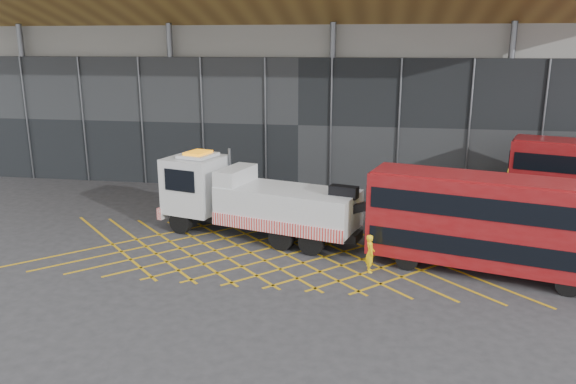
# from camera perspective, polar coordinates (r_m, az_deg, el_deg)

# --- Properties ---
(ground_plane) EXTENTS (120.00, 120.00, 0.00)m
(ground_plane) POSITION_cam_1_polar(r_m,az_deg,el_deg) (24.95, -7.42, -5.92)
(ground_plane) COLOR #2C2C2F
(road_markings) EXTENTS (21.56, 7.16, 0.01)m
(road_markings) POSITION_cam_1_polar(r_m,az_deg,el_deg) (24.39, -1.98, -6.28)
(road_markings) COLOR gold
(road_markings) RESTS_ON ground_plane
(construction_building) EXTENTS (55.00, 23.97, 18.00)m
(construction_building) POSITION_cam_1_polar(r_m,az_deg,el_deg) (41.00, 2.46, 15.08)
(construction_building) COLOR gray
(construction_building) RESTS_ON ground_plane
(recovery_truck) EXTENTS (11.11, 5.11, 3.89)m
(recovery_truck) POSITION_cam_1_polar(r_m,az_deg,el_deg) (26.10, -3.79, -0.74)
(recovery_truck) COLOR black
(recovery_truck) RESTS_ON ground_plane
(bus_towed) EXTENTS (9.81, 4.63, 3.90)m
(bus_towed) POSITION_cam_1_polar(r_m,az_deg,el_deg) (23.05, 20.13, -2.80)
(bus_towed) COLOR maroon
(bus_towed) RESTS_ON ground_plane
(worker) EXTENTS (0.47, 0.62, 1.54)m
(worker) POSITION_cam_1_polar(r_m,az_deg,el_deg) (22.53, 8.34, -6.18)
(worker) COLOR yellow
(worker) RESTS_ON ground_plane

